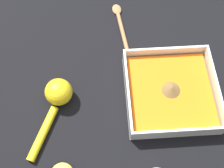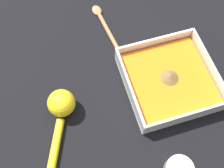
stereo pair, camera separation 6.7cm
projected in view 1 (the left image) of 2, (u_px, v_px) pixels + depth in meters
The scene contains 4 objects.
ground_plane at pixel (163, 101), 0.68m from camera, with size 4.00×4.00×0.00m, color black.
square_dish at pixel (170, 92), 0.68m from camera, with size 0.23×0.23×0.05m.
lemon_squeezer at pixel (56, 98), 0.65m from camera, with size 0.20×0.11×0.07m.
wooden_spoon at pixel (122, 28), 0.78m from camera, with size 0.22×0.05×0.01m.
Camera 1 is at (0.25, -0.15, 0.64)m, focal length 42.00 mm.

